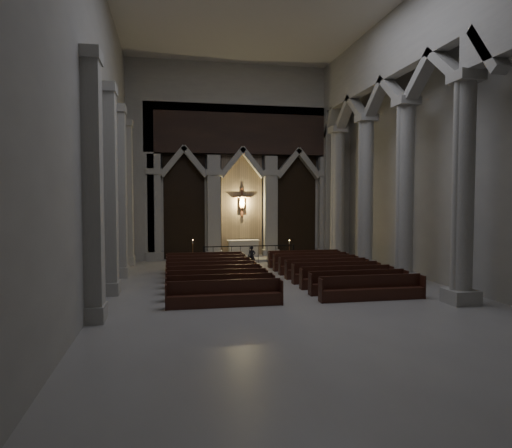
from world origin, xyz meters
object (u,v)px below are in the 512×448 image
at_px(altar, 243,248).
at_px(pews, 274,275).
at_px(worshipper, 252,256).
at_px(altar_rail, 249,251).
at_px(candle_stand_left, 193,257).
at_px(candle_stand_right, 289,255).

height_order(altar, pews, altar).
relative_size(altar, worshipper, 1.76).
bearing_deg(altar_rail, candle_stand_left, 168.63).
relative_size(altar_rail, candle_stand_left, 3.86).
height_order(candle_stand_left, candle_stand_right, candle_stand_left).
relative_size(altar, candle_stand_right, 1.60).
bearing_deg(altar, pews, -90.02).
xyz_separation_m(pews, worshipper, (-0.11, 4.78, 0.27)).
bearing_deg(altar, worshipper, -91.84).
bearing_deg(altar, candle_stand_right, -30.68).
height_order(candle_stand_right, pews, candle_stand_right).
height_order(altar_rail, candle_stand_right, candle_stand_right).
bearing_deg(candle_stand_left, altar_rail, -11.37).
bearing_deg(candle_stand_left, altar, 26.01).
relative_size(altar, pews, 0.21).
relative_size(altar_rail, worshipper, 4.72).
relative_size(candle_stand_left, pews, 0.15).
bearing_deg(pews, altar_rail, 90.00).
relative_size(candle_stand_left, candle_stand_right, 1.11).
bearing_deg(pews, candle_stand_right, 69.49).
bearing_deg(worshipper, altar_rail, 100.57).
distance_m(altar, worshipper, 3.59).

